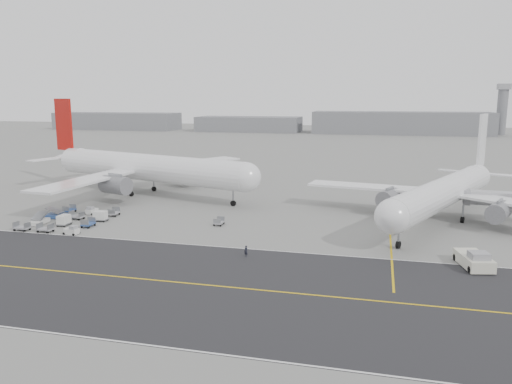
% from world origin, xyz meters
% --- Properties ---
extents(ground, '(700.00, 700.00, 0.00)m').
position_xyz_m(ground, '(0.00, 0.00, 0.00)').
color(ground, gray).
rests_on(ground, ground).
extents(taxiway, '(220.00, 59.00, 0.03)m').
position_xyz_m(taxiway, '(5.02, -17.98, 0.01)').
color(taxiway, '#2C2C2F').
rests_on(taxiway, ground).
extents(horizon_buildings, '(520.00, 28.00, 28.00)m').
position_xyz_m(horizon_buildings, '(30.00, 260.00, 0.00)').
color(horizon_buildings, slate).
rests_on(horizon_buildings, ground).
extents(control_tower, '(7.00, 7.00, 31.25)m').
position_xyz_m(control_tower, '(100.00, 265.00, 16.25)').
color(control_tower, slate).
rests_on(control_tower, ground).
extents(airliner_a, '(63.46, 62.23, 22.65)m').
position_xyz_m(airliner_a, '(-27.14, 34.93, 6.51)').
color(airliner_a, white).
rests_on(airliner_a, ground).
extents(airliner_b, '(51.91, 53.11, 19.39)m').
position_xyz_m(airliner_b, '(39.99, 24.10, 5.58)').
color(airliner_b, white).
rests_on(airliner_b, ground).
extents(pushback_tug, '(4.72, 9.20, 2.59)m').
position_xyz_m(pushback_tug, '(40.84, -2.94, 1.06)').
color(pushback_tug, beige).
rests_on(pushback_tug, ground).
extents(jet_bridge, '(15.43, 4.05, 5.78)m').
position_xyz_m(jet_bridge, '(51.06, 25.93, 4.03)').
color(jet_bridge, gray).
rests_on(jet_bridge, ground).
extents(gse_cluster, '(17.68, 21.69, 2.02)m').
position_xyz_m(gse_cluster, '(-27.73, 5.77, 0.00)').
color(gse_cluster, '#9E9EA3').
rests_on(gse_cluster, ground).
extents(stray_dolly, '(1.51, 2.38, 1.44)m').
position_xyz_m(stray_dolly, '(-0.26, 10.63, 0.00)').
color(stray_dolly, silver).
rests_on(stray_dolly, ground).
extents(ground_crew_a, '(0.73, 0.62, 1.70)m').
position_xyz_m(ground_crew_a, '(9.34, -6.03, 0.85)').
color(ground_crew_a, black).
rests_on(ground_crew_a, ground).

